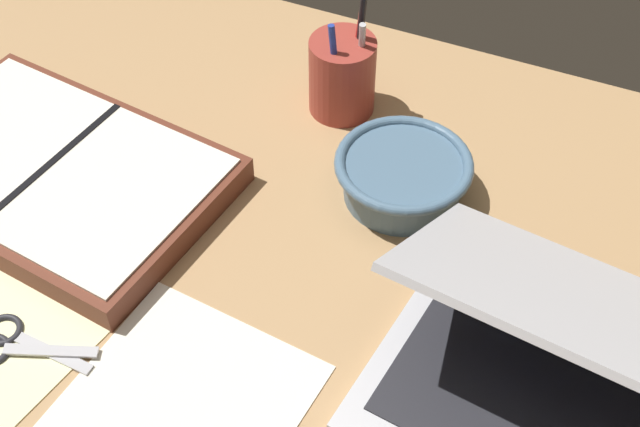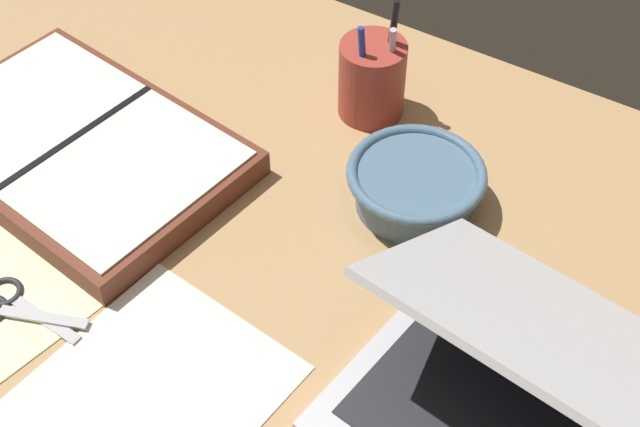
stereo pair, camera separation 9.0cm
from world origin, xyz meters
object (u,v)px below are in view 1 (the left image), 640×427
laptop (567,385)px  pen_cup (343,75)px  planner (54,175)px  scissors (10,343)px  bowl (403,175)px

laptop → pen_cup: size_ratio=2.31×
laptop → planner: (-59.65, 5.61, -2.89)cm
laptop → scissors: size_ratio=2.97×
planner → scissors: bearing=-59.4°
bowl → scissors: (-27.93, -35.00, -2.68)cm
bowl → scissors: bowl is taller
pen_cup → planner: (-24.52, -26.07, -3.30)cm
pen_cup → bowl: bearing=-42.8°
scissors → laptop: bearing=6.4°
laptop → bowl: size_ratio=2.40×
bowl → pen_cup: bearing=137.2°
laptop → planner: size_ratio=0.92×
laptop → scissors: bearing=-157.2°
planner → scissors: (8.70, -20.13, -1.45)cm
planner → scissors: 21.98cm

